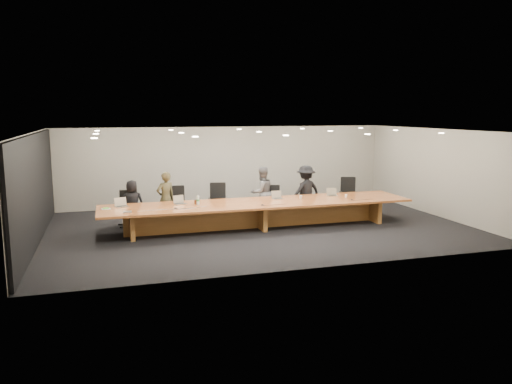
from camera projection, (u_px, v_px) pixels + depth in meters
The scene contains 28 objects.
ground at pixel (259, 227), 14.52m from camera, with size 12.00×12.00×0.00m, color black.
back_wall at pixel (227, 166), 18.08m from camera, with size 12.00×0.02×2.80m, color beige.
left_wall_panel at pixel (35, 190), 12.61m from camera, with size 0.08×7.84×2.74m, color black.
conference_table at pixel (259, 210), 14.44m from camera, with size 9.00×1.80×0.75m.
chair_far_left at pixel (129, 208), 14.57m from camera, with size 0.55×0.55×1.08m, color black, non-canonical shape.
chair_left at pixel (177, 205), 14.99m from camera, with size 0.58×0.58×1.14m, color black, non-canonical shape.
chair_mid_left at pixel (218, 202), 15.40m from camera, with size 0.60×0.60×1.18m, color black, non-canonical shape.
chair_mid_right at pixel (273, 201), 15.77m from camera, with size 0.53×0.53×1.05m, color black, non-canonical shape.
chair_right at pixel (310, 199), 16.16m from camera, with size 0.55×0.55×1.07m, color black, non-canonical shape.
chair_far_right at pixel (349, 195), 16.67m from camera, with size 0.60×0.60×1.18m, color black, non-canonical shape.
person_a at pixel (132, 203), 14.60m from camera, with size 0.67×0.43×1.37m, color black.
person_b at pixel (166, 198), 14.77m from camera, with size 0.58×0.38×1.59m, color #37331E.
person_c at pixel (262, 192), 15.72m from camera, with size 0.79×0.62×1.63m, color #545456.
person_d at pixel (306, 191), 16.02m from camera, with size 1.06×0.61×1.64m, color black.
laptop_a at pixel (122, 202), 13.66m from camera, with size 0.33×0.24×0.26m, color #C5B096, non-canonical shape.
laptop_b at pixel (180, 200), 14.07m from camera, with size 0.32×0.23×0.25m, color tan, non-canonical shape.
laptop_d at pixel (278, 195), 14.92m from camera, with size 0.31×0.23×0.24m, color #BCA990, non-canonical shape.
laptop_e at pixel (332, 192), 15.46m from camera, with size 0.31×0.23×0.24m, color tan, non-canonical shape.
water_bottle at pixel (198, 200), 14.01m from camera, with size 0.08×0.08×0.25m, color silver.
amber_mug at pixel (196, 202), 14.09m from camera, with size 0.09×0.09×0.11m, color #672B12.
paper_cup_near at pixel (301, 197), 14.96m from camera, with size 0.09×0.09×0.10m, color silver.
paper_cup_far at pixel (346, 196), 15.21m from camera, with size 0.08×0.08×0.09m, color white.
notepad at pixel (106, 209), 13.36m from camera, with size 0.24×0.19×0.01m, color silver.
lime_gadget at pixel (106, 208), 13.37m from camera, with size 0.14×0.08×0.02m, color #5EC635.
av_box at pixel (128, 212), 12.92m from camera, with size 0.21×0.16×0.03m, color #B2B2B7.
mic_left at pixel (176, 208), 13.44m from camera, with size 0.11×0.11×0.03m, color black.
mic_center at pixel (263, 205), 13.92m from camera, with size 0.11×0.11×0.03m, color black.
mic_right at pixel (352, 200), 14.73m from camera, with size 0.11×0.11×0.03m, color black.
Camera 1 is at (-4.16, -13.55, 3.34)m, focal length 35.00 mm.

